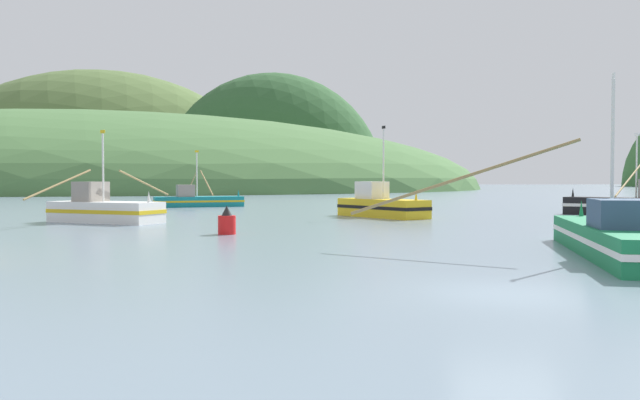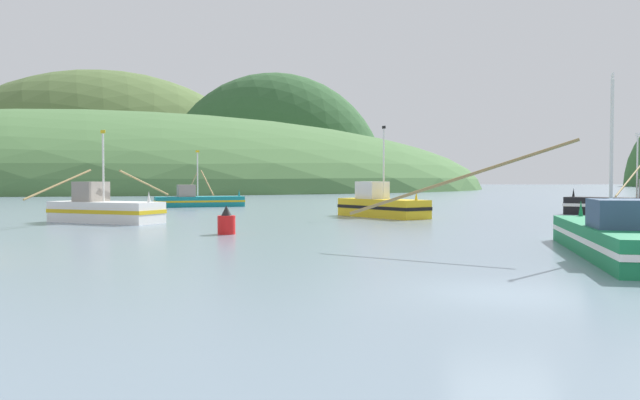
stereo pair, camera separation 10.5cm
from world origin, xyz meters
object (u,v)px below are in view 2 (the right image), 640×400
fishing_boat_teal (198,200)px  fishing_boat_green (611,237)px  fishing_boat_yellow (381,205)px  channel_buoy (226,223)px  fishing_boat_white (104,210)px

fishing_boat_teal → fishing_boat_green: bearing=-80.6°
fishing_boat_yellow → channel_buoy: bearing=-66.8°
fishing_boat_white → fishing_boat_teal: bearing=110.3°
fishing_boat_white → channel_buoy: 12.41m
channel_buoy → fishing_boat_yellow: bearing=60.0°
fishing_boat_white → channel_buoy: (9.10, -8.44, -0.23)m
fishing_boat_green → fishing_boat_teal: 46.03m
fishing_boat_green → channel_buoy: (-15.05, 8.64, -0.11)m
fishing_boat_white → fishing_boat_yellow: (17.56, 6.22, 0.02)m
fishing_boat_white → fishing_boat_green: bearing=-12.7°
fishing_boat_yellow → channel_buoy: fishing_boat_yellow is taller
fishing_boat_white → channel_buoy: bearing=-20.2°
fishing_boat_yellow → fishing_boat_teal: 23.40m
fishing_boat_yellow → channel_buoy: (-8.46, -14.66, -0.25)m
fishing_boat_yellow → channel_buoy: 16.93m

